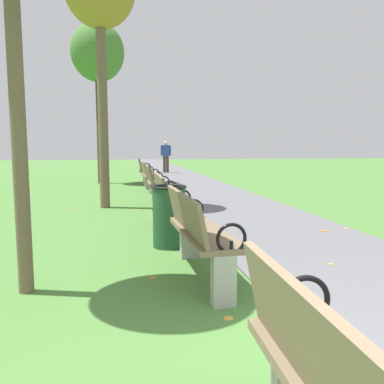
{
  "coord_description": "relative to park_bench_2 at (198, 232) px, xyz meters",
  "views": [
    {
      "loc": [
        -1.24,
        -1.1,
        1.36
      ],
      "look_at": [
        -0.05,
        5.67,
        0.55
      ],
      "focal_mm": 36.34,
      "sensor_mm": 36.0,
      "label": 1
    }
  ],
  "objects": [
    {
      "name": "park_bench_6",
      "position": [
        0.0,
        10.64,
        0.0
      ],
      "size": [
        0.55,
        1.62,
        0.9
      ],
      "color": "#7A664C",
      "rests_on": "ground"
    },
    {
      "name": "park_bench_2",
      "position": [
        0.0,
        0.0,
        0.0
      ],
      "size": [
        0.53,
        1.62,
        0.9
      ],
      "color": "#7A664C",
      "rests_on": "ground"
    },
    {
      "name": "pedestrian_walking",
      "position": [
        1.41,
        16.18,
        0.44
      ],
      "size": [
        0.53,
        0.25,
        1.62
      ],
      "color": "#3D3328",
      "rests_on": "paved_walkway"
    },
    {
      "name": "park_bench_3",
      "position": [
        -0.0,
        2.62,
        0.0
      ],
      "size": [
        0.47,
        1.6,
        0.9
      ],
      "color": "#7A664C",
      "rests_on": "ground"
    },
    {
      "name": "tree_3",
      "position": [
        -1.58,
        10.9,
        4.16
      ],
      "size": [
        1.89,
        1.89,
        5.76
      ],
      "color": "#4C3D2D",
      "rests_on": "ground"
    },
    {
      "name": "trash_bin",
      "position": [
        -0.15,
        1.32,
        -0.06
      ],
      "size": [
        0.48,
        0.48,
        0.84
      ],
      "color": "#234C2D",
      "rests_on": "ground"
    },
    {
      "name": "scattered_leaves",
      "position": [
        0.6,
        5.13,
        -0.47
      ],
      "size": [
        4.88,
        13.44,
        0.02
      ],
      "color": "gold",
      "rests_on": "ground"
    },
    {
      "name": "paved_walkway",
      "position": [
        1.72,
        15.27,
        -0.48
      ],
      "size": [
        2.43,
        44.0,
        0.02
      ],
      "primitive_type": "cube",
      "color": "slate",
      "rests_on": "ground"
    },
    {
      "name": "park_bench_4",
      "position": [
        -0.0,
        5.35,
        0.0
      ],
      "size": [
        0.48,
        1.6,
        0.9
      ],
      "color": "#7A664C",
      "rests_on": "ground"
    },
    {
      "name": "park_bench_5",
      "position": [
        -0.0,
        8.06,
        0.0
      ],
      "size": [
        0.52,
        1.61,
        0.9
      ],
      "color": "#7A664C",
      "rests_on": "ground"
    }
  ]
}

